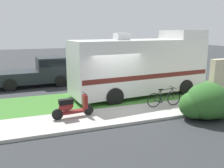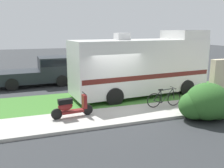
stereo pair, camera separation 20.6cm
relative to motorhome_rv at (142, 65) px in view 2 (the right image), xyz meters
name	(u,v)px [view 2 (the right image)]	position (x,y,z in m)	size (l,w,h in m)	color
ground_plane	(119,107)	(-1.95, -1.66, -1.72)	(80.00, 80.00, 0.00)	#2D3033
sidewalk	(129,114)	(-1.95, -2.86, -1.66)	(24.00, 2.00, 0.12)	#ADAAA3
grass_strip	(110,98)	(-1.95, -0.16, -1.68)	(24.00, 3.40, 0.08)	#3D752D
motorhome_rv	(142,65)	(0.00, 0.00, 0.00)	(7.82, 3.06, 3.61)	silver
scooter	(71,107)	(-4.41, -2.55, -1.14)	(1.73, 0.51, 0.97)	black
bicycle	(164,99)	(-0.08, -2.56, -1.22)	(1.72, 0.52, 0.89)	black
pickup_truck_near	(44,70)	(-5.01, 4.54, -0.73)	(5.12, 2.40, 1.86)	#1E2328
bush_by_porch	(206,103)	(0.77, -4.34, -1.00)	(2.14, 1.61, 1.52)	#2D6026
bottle_green	(196,104)	(1.36, -3.00, -1.50)	(0.08, 0.08, 0.22)	#B2B2B7
bottle_spare	(192,101)	(1.41, -2.64, -1.47)	(0.06, 0.06, 0.30)	brown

